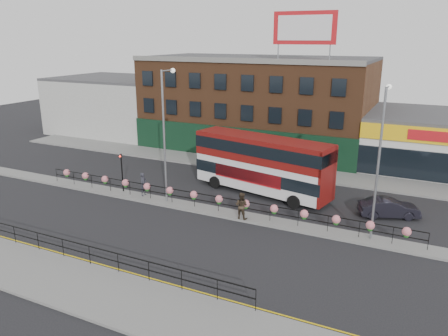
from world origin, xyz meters
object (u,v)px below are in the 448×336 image
at_px(pedestrian_a, 143,184).
at_px(pedestrian_b, 241,206).
at_px(lamp_column_west, 166,125).
at_px(lamp_column_east, 380,151).
at_px(double_decker_bus, 262,159).
at_px(car, 389,208).

relative_size(pedestrian_a, pedestrian_b, 0.98).
relative_size(lamp_column_west, lamp_column_east, 1.05).
height_order(double_decker_bus, lamp_column_east, lamp_column_east).
bearing_deg(pedestrian_b, double_decker_bus, -81.15).
relative_size(car, lamp_column_west, 0.44).
bearing_deg(pedestrian_a, lamp_column_west, -91.06).
bearing_deg(pedestrian_a, lamp_column_east, -90.62).
bearing_deg(pedestrian_b, lamp_column_west, -5.54).
bearing_deg(lamp_column_east, lamp_column_west, -179.66).
xyz_separation_m(pedestrian_b, lamp_column_east, (8.65, 0.93, 4.68)).
relative_size(double_decker_bus, lamp_column_east, 1.26).
bearing_deg(double_decker_bus, lamp_column_west, -139.74).
height_order(car, pedestrian_b, pedestrian_b).
relative_size(pedestrian_a, lamp_column_east, 0.20).
bearing_deg(lamp_column_west, pedestrian_a, 179.83).
bearing_deg(lamp_column_east, pedestrian_a, -179.73).
xyz_separation_m(pedestrian_b, lamp_column_west, (-6.59, 0.84, 4.98)).
xyz_separation_m(car, lamp_column_east, (-0.59, -4.24, 5.11)).
relative_size(pedestrian_a, lamp_column_west, 0.19).
xyz_separation_m(pedestrian_a, lamp_column_east, (17.59, 0.08, 4.70)).
xyz_separation_m(car, lamp_column_west, (-15.83, -4.33, 5.40)).
relative_size(pedestrian_b, lamp_column_west, 0.19).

